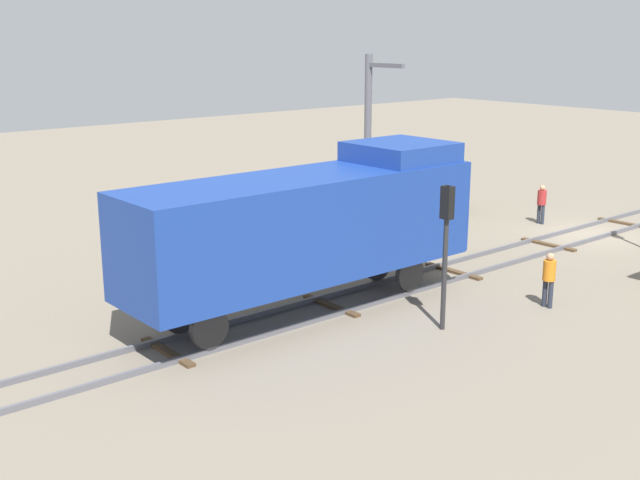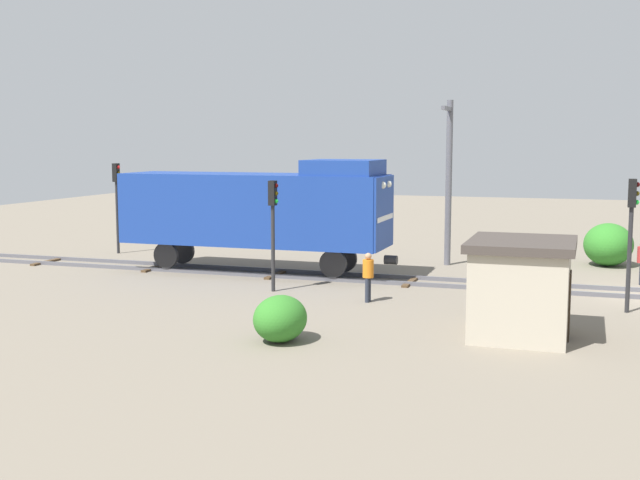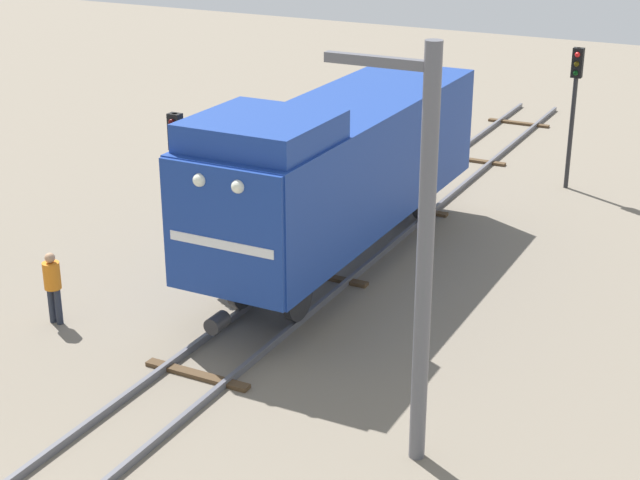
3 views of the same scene
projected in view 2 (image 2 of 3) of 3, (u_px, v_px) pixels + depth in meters
The scene contains 9 objects.
locomotive at pixel (258, 208), 32.97m from camera, with size 2.90×11.60×4.60m.
traffic_signal_near at pixel (631, 220), 25.45m from camera, with size 0.32×0.34×4.30m.
traffic_signal_mid at pixel (273, 215), 29.12m from camera, with size 0.32×0.34×4.07m.
traffic_signal_far at pixel (117, 191), 39.16m from camera, with size 0.32×0.34×4.42m.
worker_by_signal at pixel (368, 273), 27.39m from camera, with size 0.38×0.38×1.70m.
catenary_mast at pixel (449, 178), 35.27m from camera, with size 1.94×0.28×7.28m.
relay_hut at pixel (521, 287), 22.55m from camera, with size 3.50×2.90×2.74m.
bush_near at pixel (280, 319), 21.98m from camera, with size 1.77×1.44×1.28m, color #307626.
bush_mid at pixel (608, 245), 35.45m from camera, with size 2.60×2.13×1.89m, color #2F7926.
Camera 2 is at (-30.37, 1.97, 5.46)m, focal length 45.00 mm.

